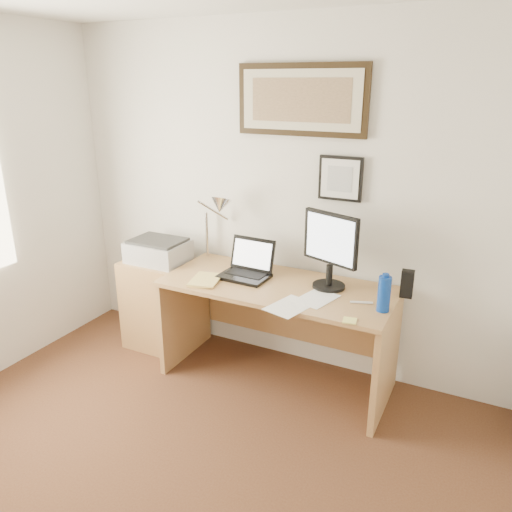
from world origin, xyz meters
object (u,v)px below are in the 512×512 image
Objects in this scene: laptop at (247,268)px; printer at (158,251)px; side_cabinet at (159,303)px; book at (193,279)px; water_bottle at (384,294)px; desk at (282,311)px; lcd_monitor at (330,247)px.

laptop is 0.79× the size of printer.
laptop is at bearing 0.06° from side_cabinet.
side_cabinet is at bearing -179.94° from laptop.
book is 0.59× the size of printer.
water_bottle is 0.84m from desk.
laptop is 0.67× the size of lcd_monitor.
printer reaches higher than side_cabinet.
water_bottle reaches higher than book.
desk is 0.39m from laptop.
laptop is at bearing -174.96° from lcd_monitor.
desk is at bearing -176.97° from lcd_monitor.
side_cabinet is 1.08m from desk.
water_bottle reaches higher than desk.
desk is 3.64× the size of printer.
laptop is (0.81, 0.00, 0.44)m from side_cabinet.
lcd_monitor is at bearing 154.98° from water_bottle.
water_bottle is 1.31m from book.
water_bottle is 0.86× the size of book.
desk is 0.62m from lcd_monitor.
water_bottle is at bearing -25.02° from lcd_monitor.
printer is (-0.49, 0.26, 0.06)m from book.
side_cabinet is 1.66× the size of printer.
lcd_monitor reaches higher than side_cabinet.
printer is (-1.79, 0.15, -0.04)m from water_bottle.
water_bottle is 0.14× the size of desk.
lcd_monitor is (0.59, 0.05, 0.23)m from laptop.
laptop reaches higher than printer.
laptop is at bearing -0.69° from printer.
book is at bearing -161.56° from lcd_monitor.
side_cabinet is 1.88m from water_bottle.
side_cabinet is 1.56m from lcd_monitor.
lcd_monitor is (0.89, 0.30, 0.28)m from book.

